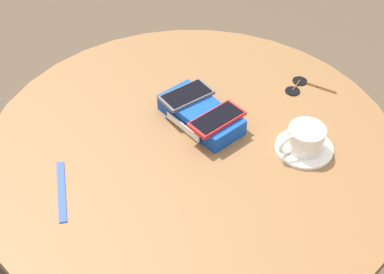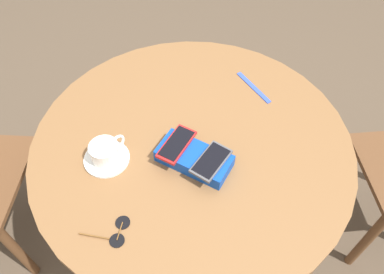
# 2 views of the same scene
# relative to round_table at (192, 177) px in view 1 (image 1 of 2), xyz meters

# --- Properties ---
(round_table) EXTENTS (0.99, 0.99, 0.72)m
(round_table) POSITION_rel_round_table_xyz_m (0.00, 0.00, 0.00)
(round_table) COLOR #2D2D2D
(round_table) RESTS_ON ground_plane
(phone_box) EXTENTS (0.23, 0.15, 0.04)m
(phone_box) POSITION_rel_round_table_xyz_m (-0.06, 0.06, 0.14)
(phone_box) COLOR #0F42AD
(phone_box) RESTS_ON round_table
(phone_gray) EXTENTS (0.08, 0.14, 0.01)m
(phone_gray) POSITION_rel_round_table_xyz_m (-0.11, 0.04, 0.17)
(phone_gray) COLOR #515156
(phone_gray) RESTS_ON phone_box
(phone_red) EXTENTS (0.09, 0.15, 0.01)m
(phone_red) POSITION_rel_round_table_xyz_m (-0.00, 0.07, 0.17)
(phone_red) COLOR red
(phone_red) RESTS_ON phone_box
(saucer) EXTENTS (0.14, 0.14, 0.01)m
(saucer) POSITION_rel_round_table_xyz_m (0.14, 0.22, 0.12)
(saucer) COLOR white
(saucer) RESTS_ON round_table
(coffee_cup) EXTENTS (0.09, 0.12, 0.06)m
(coffee_cup) POSITION_rel_round_table_xyz_m (0.14, 0.22, 0.16)
(coffee_cup) COLOR white
(coffee_cup) RESTS_ON saucer
(lanyard_strap) EXTENTS (0.17, 0.06, 0.00)m
(lanyard_strap) POSITION_rel_round_table_xyz_m (-0.00, -0.32, 0.12)
(lanyard_strap) COLOR blue
(lanyard_strap) RESTS_ON round_table
(sunglasses) EXTENTS (0.11, 0.12, 0.01)m
(sunglasses) POSITION_rel_round_table_xyz_m (-0.06, 0.35, 0.12)
(sunglasses) COLOR black
(sunglasses) RESTS_ON round_table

